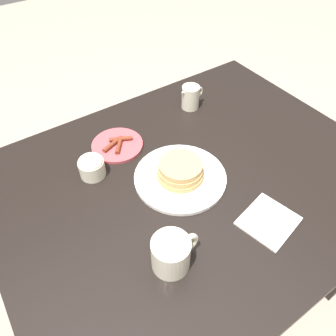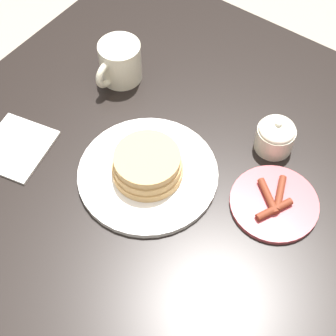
% 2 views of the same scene
% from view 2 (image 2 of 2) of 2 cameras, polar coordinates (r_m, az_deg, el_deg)
% --- Properties ---
extents(ground_plane, '(8.00, 8.00, 0.00)m').
position_cam_2_polar(ground_plane, '(1.69, -2.62, -15.73)').
color(ground_plane, gray).
extents(dining_table, '(1.17, 0.92, 0.75)m').
position_cam_2_polar(dining_table, '(1.12, -3.83, -5.53)').
color(dining_table, black).
rests_on(dining_table, ground_plane).
extents(pancake_plate, '(0.28, 0.28, 0.07)m').
position_cam_2_polar(pancake_plate, '(1.00, -2.27, -0.14)').
color(pancake_plate, white).
rests_on(pancake_plate, dining_table).
extents(side_plate_bacon, '(0.17, 0.17, 0.02)m').
position_cam_2_polar(side_plate_bacon, '(1.00, 11.67, -3.80)').
color(side_plate_bacon, '#B2474C').
rests_on(side_plate_bacon, dining_table).
extents(coffee_mug, '(0.13, 0.09, 0.09)m').
position_cam_2_polar(coffee_mug, '(1.16, -5.41, 11.61)').
color(coffee_mug, beige).
rests_on(coffee_mug, dining_table).
extents(sugar_bowl, '(0.08, 0.08, 0.08)m').
position_cam_2_polar(sugar_bowl, '(1.06, 11.83, 3.55)').
color(sugar_bowl, beige).
rests_on(sugar_bowl, dining_table).
extents(napkin, '(0.17, 0.16, 0.01)m').
position_cam_2_polar(napkin, '(1.10, -16.50, 2.20)').
color(napkin, silver).
rests_on(napkin, dining_table).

